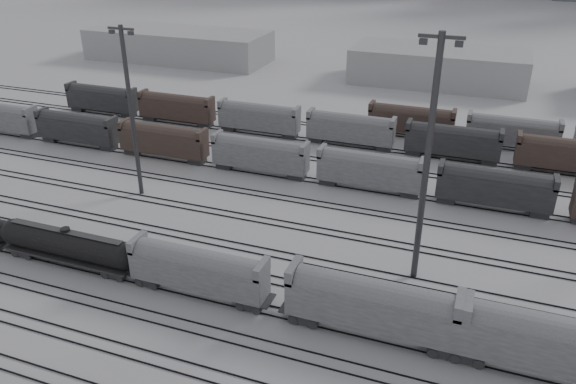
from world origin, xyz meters
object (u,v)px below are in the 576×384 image
(hopper_car_c, at_px, (557,343))
(light_mast_c, at_px, (427,158))
(tank_car_b, at_px, (68,245))
(hopper_car_b, at_px, (375,304))
(hopper_car_a, at_px, (198,268))

(hopper_car_c, distance_m, light_mast_c, 20.19)
(tank_car_b, bearing_deg, hopper_car_b, -0.00)
(hopper_car_b, relative_size, light_mast_c, 0.63)
(hopper_car_b, relative_size, hopper_car_c, 0.99)
(tank_car_b, height_order, hopper_car_c, hopper_car_c)
(tank_car_b, height_order, light_mast_c, light_mast_c)
(tank_car_b, relative_size, hopper_car_b, 1.09)
(hopper_car_c, height_order, light_mast_c, light_mast_c)
(hopper_car_b, distance_m, light_mast_c, 15.40)
(hopper_car_a, xyz_separation_m, hopper_car_b, (18.35, -0.00, 0.40))
(tank_car_b, distance_m, hopper_car_a, 16.50)
(tank_car_b, distance_m, light_mast_c, 40.23)
(tank_car_b, xyz_separation_m, hopper_car_a, (16.49, 0.00, 0.69))
(light_mast_c, bearing_deg, hopper_car_b, -100.37)
(hopper_car_b, bearing_deg, light_mast_c, 79.63)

